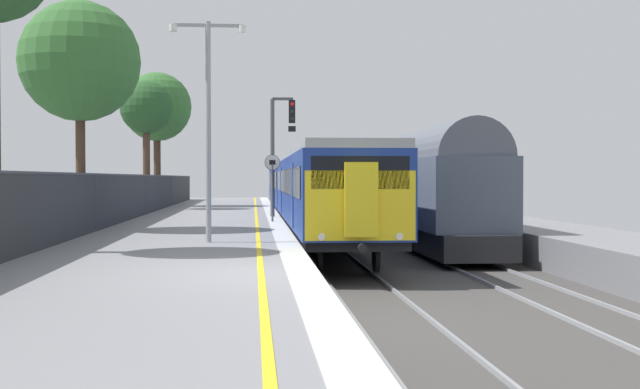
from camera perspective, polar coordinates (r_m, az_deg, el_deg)
name	(u,v)px	position (r m, az deg, el deg)	size (l,w,h in m)	color
ground	(427,305)	(14.83, 7.56, -7.75)	(17.40, 110.00, 1.21)	gray
commuter_train_at_platform	(306,186)	(39.86, -1.02, 0.57)	(2.83, 41.37, 3.81)	navy
freight_train_adjacent_track	(361,182)	(49.45, 2.92, 0.87)	(2.60, 52.68, 4.45)	#232326
signal_gantry	(279,142)	(35.19, -2.94, 3.69)	(1.10, 0.24, 5.18)	#47474C
speed_limit_sign	(272,179)	(31.07, -3.38, 1.10)	(0.59, 0.08, 2.58)	#59595B
platform_lamp_mid	(208,113)	(21.46, -7.88, 5.74)	(2.00, 0.20, 5.78)	#93999E
background_tree_left	(78,65)	(27.64, -16.68, 8.76)	(3.90, 3.90, 7.42)	#473323
background_tree_centre	(156,109)	(49.31, -11.48, 5.91)	(4.09, 4.09, 7.97)	#473323
background_tree_back	(147,110)	(45.17, -12.11, 5.85)	(2.87, 2.87, 6.97)	#473323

